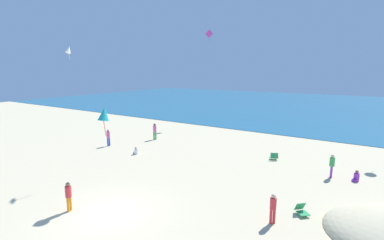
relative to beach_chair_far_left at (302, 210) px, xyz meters
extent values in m
plane|color=beige|center=(-8.17, 4.80, -0.25)|extent=(120.00, 120.00, 0.00)
cube|color=#236084|center=(-8.17, 46.84, -0.22)|extent=(120.00, 60.00, 0.05)
cube|color=#2D9956|center=(0.09, -0.10, -0.10)|extent=(0.72, 0.72, 0.03)
cube|color=#2D9956|center=(-0.11, 0.11, 0.11)|extent=(0.53, 0.53, 0.45)
cylinder|color=#B7B7BC|center=(0.38, -0.03, -0.17)|extent=(0.02, 0.02, 0.14)
cylinder|color=#B7B7BC|center=(0.03, -0.38, -0.17)|extent=(0.02, 0.02, 0.14)
cube|color=#2D9956|center=(-3.83, 8.00, -0.08)|extent=(0.73, 0.66, 0.03)
cube|color=#2D9956|center=(-3.73, 7.77, 0.14)|extent=(0.61, 0.40, 0.44)
cylinder|color=#B7B7BC|center=(-4.16, 8.00, -0.16)|extent=(0.02, 0.02, 0.17)
cylinder|color=#B7B7BC|center=(-3.62, 8.25, -0.16)|extent=(0.02, 0.02, 0.17)
cylinder|color=green|center=(-16.22, 7.81, 0.18)|extent=(0.15, 0.15, 0.86)
cylinder|color=green|center=(-16.33, 7.65, 0.18)|extent=(0.15, 0.15, 0.86)
cylinder|color=#D8599E|center=(-16.27, 7.73, 0.93)|extent=(0.47, 0.47, 0.64)
sphere|color=brown|center=(-16.27, 7.73, 1.36)|extent=(0.24, 0.24, 0.24)
cylinder|color=purple|center=(0.60, 6.19, 0.15)|extent=(0.14, 0.14, 0.80)
cylinder|color=purple|center=(0.58, 6.37, 0.15)|extent=(0.14, 0.14, 0.80)
cylinder|color=green|center=(0.59, 6.28, 0.85)|extent=(0.36, 0.36, 0.60)
sphere|color=beige|center=(0.59, 6.28, 1.25)|extent=(0.22, 0.22, 0.22)
cylinder|color=blue|center=(-18.37, 3.30, 0.16)|extent=(0.14, 0.14, 0.80)
cylinder|color=blue|center=(-18.34, 3.48, 0.16)|extent=(0.14, 0.14, 0.80)
cylinder|color=#D8599E|center=(-18.35, 3.39, 0.86)|extent=(0.36, 0.36, 0.60)
sphere|color=#A87A5B|center=(-18.35, 3.39, 1.26)|extent=(0.22, 0.22, 0.22)
cylinder|color=red|center=(-0.92, -1.56, 0.12)|extent=(0.13, 0.13, 0.74)
cylinder|color=red|center=(-1.04, -1.68, 0.12)|extent=(0.13, 0.13, 0.74)
cylinder|color=red|center=(-0.98, -1.62, 0.77)|extent=(0.42, 0.42, 0.56)
sphere|color=beige|center=(-0.98, -1.62, 1.14)|extent=(0.20, 0.20, 0.20)
cylinder|color=orange|center=(-10.13, -6.09, 0.14)|extent=(0.14, 0.14, 0.78)
cylinder|color=orange|center=(-10.08, -6.25, 0.14)|extent=(0.14, 0.14, 0.78)
cylinder|color=red|center=(-10.10, -6.17, 0.82)|extent=(0.39, 0.39, 0.58)
sphere|color=#846047|center=(-10.10, -6.17, 1.21)|extent=(0.21, 0.21, 0.21)
cylinder|color=purple|center=(2.07, 6.55, 0.01)|extent=(0.43, 0.43, 0.52)
sphere|color=#846047|center=(2.07, 6.55, 0.36)|extent=(0.21, 0.21, 0.21)
cube|color=purple|center=(2.00, 6.36, -0.17)|extent=(0.38, 0.44, 0.15)
cylinder|color=white|center=(-14.27, 2.90, -0.01)|extent=(0.40, 0.40, 0.47)
sphere|color=tan|center=(-14.27, 2.90, 0.31)|extent=(0.19, 0.19, 0.19)
cube|color=#D8599E|center=(-14.44, 2.97, -0.18)|extent=(0.41, 0.35, 0.14)
cube|color=#DB3DA8|center=(-16.55, 19.46, 11.70)|extent=(0.68, 0.90, 1.07)
cylinder|color=purple|center=(-16.55, 19.46, 10.91)|extent=(0.07, 0.08, 0.82)
cone|color=#1EADAD|center=(-9.71, -3.98, 4.57)|extent=(0.65, 0.78, 0.84)
cylinder|color=red|center=(-9.71, -3.98, 3.80)|extent=(0.04, 0.15, 0.93)
cone|color=white|center=(-16.94, -1.02, 8.44)|extent=(0.44, 0.57, 0.60)
cylinder|color=white|center=(-16.94, -1.02, 7.96)|extent=(0.03, 0.09, 0.55)
camera|label=1|loc=(2.44, -13.83, 6.92)|focal=25.96mm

